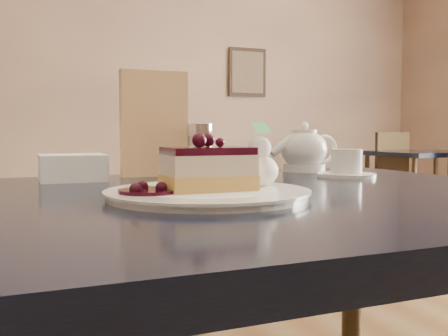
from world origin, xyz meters
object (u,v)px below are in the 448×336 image
object	(u,v)px
bg_table_far_right	(424,223)
cheesecake_slice	(208,169)
dessert_plate	(208,194)
main_table	(196,246)
tea_set	(311,154)

from	to	relation	value
bg_table_far_right	cheesecake_slice	bearing A→B (deg)	-140.37
dessert_plate	bg_table_far_right	xyz separation A→B (m)	(3.12, 2.92, -0.74)
main_table	bg_table_far_right	bearing A→B (deg)	41.03
main_table	dessert_plate	distance (m)	0.11
dessert_plate	tea_set	xyz separation A→B (m)	(0.40, 0.37, 0.04)
dessert_plate	cheesecake_slice	world-z (taller)	cheesecake_slice
main_table	cheesecake_slice	size ratio (longest dim) A/B	9.99
dessert_plate	bg_table_far_right	world-z (taller)	dessert_plate
main_table	tea_set	distance (m)	0.53
cheesecake_slice	bg_table_far_right	bearing A→B (deg)	41.58
dessert_plate	tea_set	size ratio (longest dim) A/B	1.01
tea_set	main_table	bearing A→B (deg)	-141.35
main_table	tea_set	xyz separation A→B (m)	(0.40, 0.32, 0.13)
main_table	cheesecake_slice	bearing A→B (deg)	-90.00
cheesecake_slice	dessert_plate	bearing A→B (deg)	-1.58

